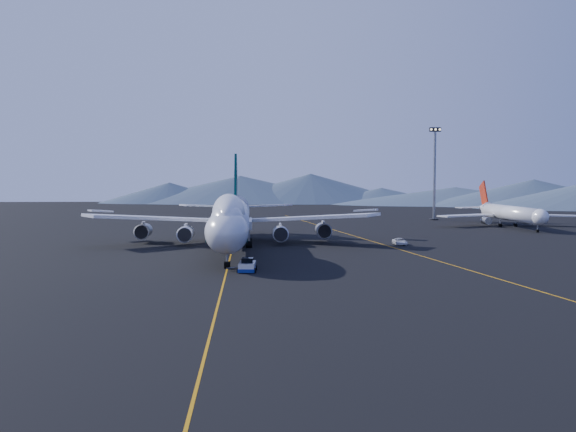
{
  "coord_description": "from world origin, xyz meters",
  "views": [
    {
      "loc": [
        3.54,
        -122.2,
        13.57
      ],
      "look_at": [
        10.96,
        4.96,
        6.0
      ],
      "focal_mm": 40.0,
      "sensor_mm": 36.0,
      "label": 1
    }
  ],
  "objects": [
    {
      "name": "taxiway_line_side",
      "position": [
        30.0,
        10.0,
        0.01
      ],
      "size": [
        28.08,
        198.09,
        0.01
      ],
      "primitive_type": "cube",
      "rotation": [
        0.0,
        0.0,
        0.14
      ],
      "color": "#C7820B",
      "rests_on": "ground"
    },
    {
      "name": "pushback_tug",
      "position": [
        3.0,
        -29.5,
        0.65
      ],
      "size": [
        2.98,
        4.87,
        2.05
      ],
      "rotation": [
        0.0,
        0.0,
        -0.07
      ],
      "color": "silver",
      "rests_on": "ground"
    },
    {
      "name": "taxiway_line_main",
      "position": [
        0.0,
        0.0,
        0.01
      ],
      "size": [
        0.25,
        220.0,
        0.01
      ],
      "primitive_type": "cube",
      "color": "#C7820B",
      "rests_on": "ground"
    },
    {
      "name": "boeing_747",
      "position": [
        0.0,
        0.03,
        5.81
      ],
      "size": [
        59.62,
        72.43,
        19.37
      ],
      "color": "silver",
      "rests_on": "ground"
    },
    {
      "name": "service_van",
      "position": [
        33.78,
        5.84,
        0.67
      ],
      "size": [
        2.4,
        4.89,
        1.34
      ],
      "primitive_type": "imported",
      "rotation": [
        0.0,
        0.0,
        0.04
      ],
      "color": "silver",
      "rests_on": "ground"
    },
    {
      "name": "second_jet",
      "position": [
        74.92,
        51.05,
        3.88
      ],
      "size": [
        39.85,
        45.02,
        12.81
      ],
      "rotation": [
        0.0,
        0.0,
        0.03
      ],
      "color": "silver",
      "rests_on": "ground"
    },
    {
      "name": "ground",
      "position": [
        0.0,
        0.0,
        0.0
      ],
      "size": [
        500.0,
        500.0,
        0.0
      ],
      "primitive_type": "plane",
      "color": "black",
      "rests_on": "ground"
    },
    {
      "name": "floodlight_mast",
      "position": [
        62.67,
        81.23,
        15.08
      ],
      "size": [
        3.68,
        2.76,
        29.77
      ],
      "rotation": [
        0.0,
        0.0,
        0.23
      ],
      "color": "black",
      "rests_on": "ground"
    }
  ]
}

